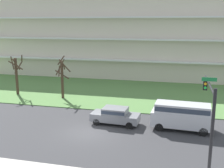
% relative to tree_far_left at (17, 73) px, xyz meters
% --- Properties ---
extents(ground, '(160.00, 160.00, 0.00)m').
position_rel_tree_far_left_xyz_m(ground, '(12.90, -9.91, -2.86)').
color(ground, '#38383A').
extents(grass_lawn_strip, '(80.00, 16.00, 0.08)m').
position_rel_tree_far_left_xyz_m(grass_lawn_strip, '(12.90, 4.09, -2.82)').
color(grass_lawn_strip, '#547F42').
rests_on(grass_lawn_strip, ground).
extents(apartment_building, '(54.92, 11.51, 13.29)m').
position_rel_tree_far_left_xyz_m(apartment_building, '(12.90, 17.37, 3.78)').
color(apartment_building, beige).
rests_on(apartment_building, ground).
extents(tree_far_left, '(1.86, 2.37, 5.24)m').
position_rel_tree_far_left_xyz_m(tree_far_left, '(0.00, 0.00, 0.00)').
color(tree_far_left, '#423023').
rests_on(tree_far_left, ground).
extents(tree_left, '(1.99, 1.98, 5.28)m').
position_rel_tree_far_left_xyz_m(tree_left, '(6.39, -0.35, -0.08)').
color(tree_left, '#423023').
rests_on(tree_left, ground).
extents(sedan_gray_near_left, '(4.50, 2.06, 1.57)m').
position_rel_tree_far_left_xyz_m(sedan_gray_near_left, '(14.63, -7.41, -1.99)').
color(sedan_gray_near_left, slate).
rests_on(sedan_gray_near_left, ground).
extents(van_silver_center_left, '(5.31, 2.31, 2.36)m').
position_rel_tree_far_left_xyz_m(van_silver_center_left, '(20.57, -7.41, -1.47)').
color(van_silver_center_left, '#B7BABF').
rests_on(van_silver_center_left, ground).
extents(traffic_signal_mast, '(0.90, 5.75, 5.89)m').
position_rel_tree_far_left_xyz_m(traffic_signal_mast, '(21.93, -14.48, 1.22)').
color(traffic_signal_mast, black).
rests_on(traffic_signal_mast, ground).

